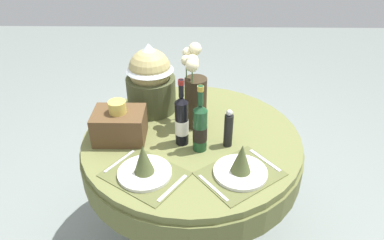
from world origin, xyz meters
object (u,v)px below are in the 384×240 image
object	(u,v)px
dining_table	(192,155)
wine_bottle_left	(200,127)
place_setting_left	(144,167)
woven_basket_side_left	(120,124)
flower_vase	(195,92)
place_setting_right	(241,166)
wine_bottle_rear	(182,120)
pepper_mill	(228,129)
gift_tub_back_left	(150,76)

from	to	relation	value
dining_table	wine_bottle_left	bearing A→B (deg)	-69.44
wine_bottle_left	place_setting_left	bearing A→B (deg)	-141.30
wine_bottle_left	woven_basket_side_left	world-z (taller)	wine_bottle_left
flower_vase	place_setting_right	bearing A→B (deg)	-62.92
flower_vase	wine_bottle_rear	bearing A→B (deg)	-109.20
flower_vase	pepper_mill	distance (m)	0.27
gift_tub_back_left	woven_basket_side_left	xyz separation A→B (m)	(-0.13, -0.29, -0.12)
wine_bottle_left	dining_table	bearing A→B (deg)	110.56
wine_bottle_left	pepper_mill	bearing A→B (deg)	13.49
place_setting_right	dining_table	bearing A→B (deg)	127.14
place_setting_right	wine_bottle_left	bearing A→B (deg)	134.36
place_setting_right	pepper_mill	bearing A→B (deg)	101.07
woven_basket_side_left	wine_bottle_rear	bearing A→B (deg)	-6.41
dining_table	wine_bottle_rear	distance (m)	0.27
place_setting_right	wine_bottle_rear	xyz separation A→B (m)	(-0.27, 0.23, 0.08)
flower_vase	place_setting_left	bearing A→B (deg)	-117.39
flower_vase	wine_bottle_left	xyz separation A→B (m)	(0.03, -0.22, -0.07)
place_setting_left	dining_table	bearing A→B (deg)	55.92
place_setting_left	pepper_mill	bearing A→B (deg)	30.91
place_setting_left	wine_bottle_rear	xyz separation A→B (m)	(0.16, 0.24, 0.08)
place_setting_right	wine_bottle_left	xyz separation A→B (m)	(-0.18, 0.18, 0.08)
gift_tub_back_left	wine_bottle_left	bearing A→B (deg)	-54.20
dining_table	gift_tub_back_left	bearing A→B (deg)	130.57
flower_vase	wine_bottle_left	distance (m)	0.23
dining_table	wine_bottle_rear	xyz separation A→B (m)	(-0.05, -0.06, 0.26)
place_setting_right	wine_bottle_left	distance (m)	0.27
gift_tub_back_left	woven_basket_side_left	distance (m)	0.34
dining_table	pepper_mill	distance (m)	0.29
place_setting_left	pepper_mill	xyz separation A→B (m)	(0.38, 0.23, 0.05)
dining_table	pepper_mill	world-z (taller)	pepper_mill
woven_basket_side_left	wine_bottle_left	bearing A→B (deg)	-11.87
wine_bottle_left	wine_bottle_rear	xyz separation A→B (m)	(-0.09, 0.05, 0.01)
flower_vase	dining_table	bearing A→B (deg)	-96.04
dining_table	wine_bottle_rear	size ratio (longest dim) A/B	3.26
place_setting_right	gift_tub_back_left	world-z (taller)	gift_tub_back_left
pepper_mill	woven_basket_side_left	xyz separation A→B (m)	(-0.54, 0.05, -0.01)
place_setting_right	wine_bottle_rear	distance (m)	0.36
wine_bottle_rear	wine_bottle_left	bearing A→B (deg)	-29.15
flower_vase	wine_bottle_rear	distance (m)	0.19
woven_basket_side_left	place_setting_left	bearing A→B (deg)	-60.82
place_setting_left	wine_bottle_left	bearing A→B (deg)	38.70
place_setting_left	flower_vase	xyz separation A→B (m)	(0.22, 0.42, 0.15)
wine_bottle_left	gift_tub_back_left	distance (m)	0.47
flower_vase	woven_basket_side_left	bearing A→B (deg)	-159.67
place_setting_left	gift_tub_back_left	xyz separation A→B (m)	(-0.03, 0.57, 0.16)
place_setting_left	wine_bottle_left	size ratio (longest dim) A/B	1.25
dining_table	place_setting_right	world-z (taller)	place_setting_right
place_setting_right	wine_bottle_rear	size ratio (longest dim) A/B	1.23
place_setting_right	flower_vase	distance (m)	0.48
wine_bottle_rear	pepper_mill	world-z (taller)	wine_bottle_rear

